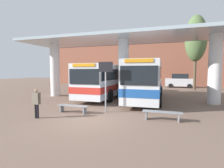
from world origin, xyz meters
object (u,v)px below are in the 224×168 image
object	(u,v)px
transit_bus_center_bay	(146,79)
pedestrian_waiting	(36,101)
transit_bus_left_bay	(109,79)
waiting_bench_near_pillar	(73,107)
waiting_bench_mid_platform	(162,114)
info_sign_platform	(106,77)
poplar_tree_behind_left	(196,39)
parked_car_street	(180,81)

from	to	relation	value
transit_bus_center_bay	pedestrian_waiting	xyz separation A→B (m)	(-4.74, -8.12, -0.88)
transit_bus_left_bay	waiting_bench_near_pillar	size ratio (longest dim) A/B	5.45
waiting_bench_mid_platform	info_sign_platform	bearing A→B (deg)	167.58
info_sign_platform	poplar_tree_behind_left	xyz separation A→B (m)	(6.80, 15.59, 4.59)
waiting_bench_mid_platform	info_sign_platform	world-z (taller)	info_sign_platform
info_sign_platform	pedestrian_waiting	size ratio (longest dim) A/B	1.96
parked_car_street	poplar_tree_behind_left	bearing A→B (deg)	-65.34
info_sign_platform	parked_car_street	xyz separation A→B (m)	(5.17, 19.34, -1.17)
waiting_bench_near_pillar	poplar_tree_behind_left	xyz separation A→B (m)	(8.64, 16.33, 6.43)
pedestrian_waiting	poplar_tree_behind_left	distance (m)	21.34
transit_bus_center_bay	parked_car_street	distance (m)	14.11
waiting_bench_mid_platform	waiting_bench_near_pillar	bearing A→B (deg)	180.00
pedestrian_waiting	transit_bus_center_bay	bearing A→B (deg)	62.40
waiting_bench_mid_platform	transit_bus_center_bay	bearing A→B (deg)	104.42
transit_bus_left_bay	waiting_bench_near_pillar	bearing A→B (deg)	92.63
info_sign_platform	transit_bus_left_bay	bearing A→B (deg)	107.98
pedestrian_waiting	poplar_tree_behind_left	size ratio (longest dim) A/B	0.16
transit_bus_center_bay	waiting_bench_mid_platform	distance (m)	6.80
transit_bus_center_bay	waiting_bench_near_pillar	bearing A→B (deg)	59.01
info_sign_platform	waiting_bench_mid_platform	bearing A→B (deg)	-12.42
waiting_bench_near_pillar	info_sign_platform	size ratio (longest dim) A/B	0.64
transit_bus_left_bay	info_sign_platform	world-z (taller)	transit_bus_left_bay
pedestrian_waiting	transit_bus_left_bay	bearing A→B (deg)	87.24
waiting_bench_mid_platform	poplar_tree_behind_left	xyz separation A→B (m)	(3.44, 16.33, 6.43)
waiting_bench_mid_platform	poplar_tree_behind_left	bearing A→B (deg)	78.11
waiting_bench_mid_platform	parked_car_street	world-z (taller)	parked_car_street
waiting_bench_near_pillar	waiting_bench_mid_platform	world-z (taller)	same
waiting_bench_mid_platform	poplar_tree_behind_left	world-z (taller)	poplar_tree_behind_left
waiting_bench_near_pillar	pedestrian_waiting	size ratio (longest dim) A/B	1.26
parked_car_street	transit_bus_center_bay	bearing A→B (deg)	-103.06
transit_bus_center_bay	parked_car_street	world-z (taller)	transit_bus_center_bay
poplar_tree_behind_left	waiting_bench_near_pillar	bearing A→B (deg)	-117.88
transit_bus_left_bay	pedestrian_waiting	bearing A→B (deg)	84.67
transit_bus_left_bay	poplar_tree_behind_left	size ratio (longest dim) A/B	1.09
transit_bus_center_bay	info_sign_platform	world-z (taller)	transit_bus_center_bay
parked_car_street	info_sign_platform	bearing A→B (deg)	-103.81
waiting_bench_mid_platform	parked_car_street	size ratio (longest dim) A/B	0.45
transit_bus_center_bay	parked_car_street	size ratio (longest dim) A/B	2.37
transit_bus_center_bay	poplar_tree_behind_left	distance (m)	12.19
transit_bus_center_bay	pedestrian_waiting	size ratio (longest dim) A/B	6.57
transit_bus_left_bay	waiting_bench_near_pillar	distance (m)	7.55
pedestrian_waiting	parked_car_street	distance (m)	23.27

